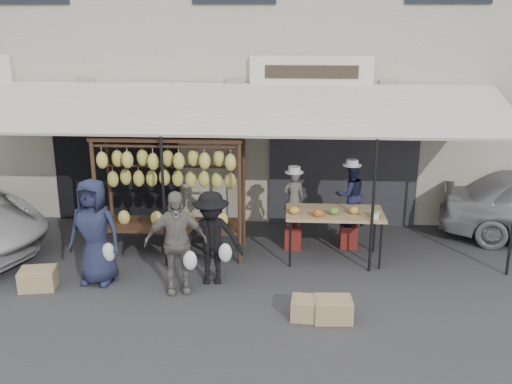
# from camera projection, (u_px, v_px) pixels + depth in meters

# --- Properties ---
(ground_plane) EXTENTS (90.00, 90.00, 0.00)m
(ground_plane) POSITION_uv_depth(u_px,v_px,m) (215.00, 298.00, 8.81)
(ground_plane) COLOR #2D2D30
(shophouse) EXTENTS (24.00, 6.15, 7.30)m
(shophouse) POSITION_uv_depth(u_px,v_px,m) (247.00, 39.00, 13.94)
(shophouse) COLOR #B4AB9C
(shophouse) RESTS_ON ground_plane
(awning) EXTENTS (10.00, 2.35, 2.92)m
(awning) POSITION_uv_depth(u_px,v_px,m) (229.00, 109.00, 10.23)
(awning) COLOR beige
(awning) RESTS_ON ground_plane
(banana_rack) EXTENTS (2.60, 0.90, 2.24)m
(banana_rack) POSITION_uv_depth(u_px,v_px,m) (170.00, 171.00, 9.98)
(banana_rack) COLOR black
(banana_rack) RESTS_ON ground_plane
(produce_table) EXTENTS (1.70, 0.90, 1.04)m
(produce_table) POSITION_uv_depth(u_px,v_px,m) (335.00, 214.00, 9.94)
(produce_table) COLOR tan
(produce_table) RESTS_ON ground_plane
(vendor_left) EXTENTS (0.43, 0.31, 1.07)m
(vendor_left) POSITION_uv_depth(u_px,v_px,m) (294.00, 199.00, 10.47)
(vendor_left) COLOR #58514B
(vendor_left) RESTS_ON stool_left
(vendor_right) EXTENTS (0.69, 0.61, 1.18)m
(vendor_right) POSITION_uv_depth(u_px,v_px,m) (351.00, 195.00, 10.48)
(vendor_right) COLOR #1A1D39
(vendor_right) RESTS_ON stool_right
(customer_left) EXTENTS (0.91, 0.64, 1.75)m
(customer_left) POSITION_uv_depth(u_px,v_px,m) (95.00, 232.00, 9.10)
(customer_left) COLOR #1F233C
(customer_left) RESTS_ON ground_plane
(customer_mid) EXTENTS (1.04, 0.62, 1.65)m
(customer_mid) POSITION_uv_depth(u_px,v_px,m) (176.00, 242.00, 8.81)
(customer_mid) COLOR slate
(customer_mid) RESTS_ON ground_plane
(customer_right) EXTENTS (1.04, 0.65, 1.55)m
(customer_right) POSITION_uv_depth(u_px,v_px,m) (212.00, 238.00, 9.11)
(customer_right) COLOR black
(customer_right) RESTS_ON ground_plane
(stool_left) EXTENTS (0.37, 0.37, 0.43)m
(stool_left) POSITION_uv_depth(u_px,v_px,m) (293.00, 237.00, 10.69)
(stool_left) COLOR maroon
(stool_left) RESTS_ON ground_plane
(stool_right) EXTENTS (0.36, 0.36, 0.44)m
(stool_right) POSITION_uv_depth(u_px,v_px,m) (348.00, 236.00, 10.71)
(stool_right) COLOR maroon
(stool_right) RESTS_ON ground_plane
(crate_near_a) EXTENTS (0.53, 0.42, 0.30)m
(crate_near_a) POSITION_uv_depth(u_px,v_px,m) (309.00, 308.00, 8.19)
(crate_near_a) COLOR tan
(crate_near_a) RESTS_ON ground_plane
(crate_near_b) EXTENTS (0.55, 0.43, 0.32)m
(crate_near_b) POSITION_uv_depth(u_px,v_px,m) (333.00, 309.00, 8.14)
(crate_near_b) COLOR tan
(crate_near_b) RESTS_ON ground_plane
(crate_far) EXTENTS (0.61, 0.51, 0.33)m
(crate_far) POSITION_uv_depth(u_px,v_px,m) (38.00, 279.00, 9.09)
(crate_far) COLOR tan
(crate_far) RESTS_ON ground_plane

